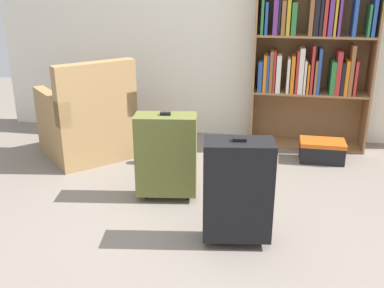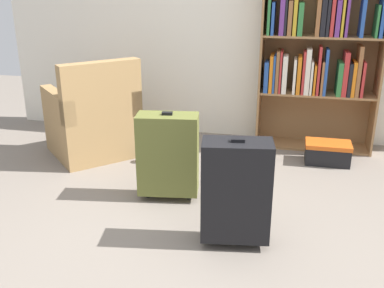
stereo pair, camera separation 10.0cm
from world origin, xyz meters
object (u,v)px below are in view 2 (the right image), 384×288
object	(u,v)px
storage_box	(328,152)
suitcase_olive	(168,154)
bookshelf	(321,26)
mug	(145,157)
suitcase_black	(236,191)
armchair	(94,121)

from	to	relation	value
storage_box	suitcase_olive	distance (m)	1.55
bookshelf	mug	size ratio (longest dim) A/B	17.45
mug	suitcase_olive	world-z (taller)	suitcase_olive
bookshelf	suitcase_black	size ratio (longest dim) A/B	3.04
storage_box	suitcase_olive	xyz separation A→B (m)	(-1.20, -0.95, 0.25)
mug	suitcase_olive	size ratio (longest dim) A/B	0.18
suitcase_black	armchair	bearing A→B (deg)	140.38
armchair	storage_box	xyz separation A→B (m)	(2.10, 0.24, -0.22)
suitcase_black	suitcase_olive	xyz separation A→B (m)	(-0.56, 0.50, -0.01)
bookshelf	mug	xyz separation A→B (m)	(-1.45, -0.75, -1.10)
mug	storage_box	bearing A→B (deg)	12.29
armchair	suitcase_black	xyz separation A→B (m)	(1.46, -1.21, 0.04)
bookshelf	suitcase_black	distance (m)	2.07
armchair	suitcase_olive	bearing A→B (deg)	-38.21
armchair	bookshelf	bearing A→B (deg)	18.16
bookshelf	suitcase_olive	bearing A→B (deg)	-128.04
bookshelf	storage_box	world-z (taller)	bookshelf
suitcase_black	suitcase_olive	world-z (taller)	suitcase_black
armchair	mug	distance (m)	0.59
suitcase_olive	storage_box	bearing A→B (deg)	38.55
armchair	suitcase_black	size ratio (longest dim) A/B	1.44
storage_box	mug	bearing A→B (deg)	-167.71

